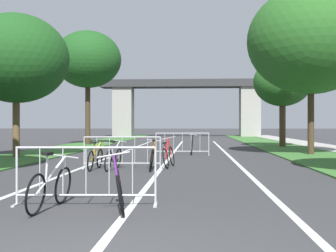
{
  "coord_description": "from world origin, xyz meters",
  "views": [
    {
      "loc": [
        1.12,
        -4.42,
        1.44
      ],
      "look_at": [
        -0.68,
        24.7,
        1.34
      ],
      "focal_mm": 47.72,
      "sensor_mm": 36.0,
      "label": 1
    }
  ],
  "objects_px": {
    "tree_right_pine_far": "(311,40)",
    "crowd_barrier_second": "(122,153)",
    "bicycle_purple_5": "(120,189)",
    "bicycle_red_6": "(168,156)",
    "bicycle_orange_0": "(152,158)",
    "tree_left_pine_near": "(16,59)",
    "bicycle_black_2": "(192,146)",
    "tree_left_oak_near": "(88,60)",
    "bicycle_white_4": "(51,187)",
    "crowd_barrier_nearest": "(86,176)",
    "tree_right_maple_mid": "(283,82)",
    "bicycle_silver_1": "(114,158)",
    "bicycle_yellow_3": "(95,158)",
    "crowd_barrier_third": "(182,144)"
  },
  "relations": [
    {
      "from": "tree_right_pine_far",
      "to": "bicycle_white_4",
      "type": "relative_size",
      "value": 4.48
    },
    {
      "from": "tree_left_oak_near",
      "to": "tree_right_pine_far",
      "type": "relative_size",
      "value": 1.01
    },
    {
      "from": "tree_right_pine_far",
      "to": "bicycle_red_6",
      "type": "height_order",
      "value": "tree_right_pine_far"
    },
    {
      "from": "bicycle_silver_1",
      "to": "bicycle_yellow_3",
      "type": "distance_m",
      "value": 0.6
    },
    {
      "from": "tree_right_maple_mid",
      "to": "bicycle_red_6",
      "type": "bearing_deg",
      "value": -115.2
    },
    {
      "from": "tree_left_pine_near",
      "to": "tree_right_pine_far",
      "type": "height_order",
      "value": "tree_right_pine_far"
    },
    {
      "from": "crowd_barrier_second",
      "to": "bicycle_purple_5",
      "type": "bearing_deg",
      "value": -80.92
    },
    {
      "from": "bicycle_silver_1",
      "to": "bicycle_red_6",
      "type": "xyz_separation_m",
      "value": [
        1.68,
        0.97,
        0.01
      ]
    },
    {
      "from": "bicycle_orange_0",
      "to": "crowd_barrier_third",
      "type": "bearing_deg",
      "value": 80.47
    },
    {
      "from": "tree_left_oak_near",
      "to": "bicycle_silver_1",
      "type": "relative_size",
      "value": 4.62
    },
    {
      "from": "tree_left_pine_near",
      "to": "bicycle_red_6",
      "type": "distance_m",
      "value": 8.84
    },
    {
      "from": "bicycle_black_2",
      "to": "bicycle_purple_5",
      "type": "distance_m",
      "value": 14.06
    },
    {
      "from": "crowd_barrier_nearest",
      "to": "bicycle_white_4",
      "type": "bearing_deg",
      "value": -138.05
    },
    {
      "from": "bicycle_black_2",
      "to": "tree_right_pine_far",
      "type": "bearing_deg",
      "value": 176.96
    },
    {
      "from": "bicycle_black_2",
      "to": "bicycle_white_4",
      "type": "bearing_deg",
      "value": 79.6
    },
    {
      "from": "bicycle_orange_0",
      "to": "tree_left_pine_near",
      "type": "bearing_deg",
      "value": 139.23
    },
    {
      "from": "tree_right_pine_far",
      "to": "crowd_barrier_third",
      "type": "distance_m",
      "value": 7.73
    },
    {
      "from": "tree_right_pine_far",
      "to": "crowd_barrier_second",
      "type": "bearing_deg",
      "value": -138.55
    },
    {
      "from": "bicycle_yellow_3",
      "to": "bicycle_purple_5",
      "type": "relative_size",
      "value": 1.05
    },
    {
      "from": "tree_left_pine_near",
      "to": "tree_right_pine_far",
      "type": "xyz_separation_m",
      "value": [
        13.16,
        2.35,
        1.08
      ]
    },
    {
      "from": "tree_right_pine_far",
      "to": "tree_right_maple_mid",
      "type": "distance_m",
      "value": 7.32
    },
    {
      "from": "tree_left_oak_near",
      "to": "tree_right_maple_mid",
      "type": "bearing_deg",
      "value": -9.69
    },
    {
      "from": "crowd_barrier_second",
      "to": "bicycle_purple_5",
      "type": "height_order",
      "value": "crowd_barrier_second"
    },
    {
      "from": "bicycle_purple_5",
      "to": "bicycle_yellow_3",
      "type": "bearing_deg",
      "value": -83.85
    },
    {
      "from": "bicycle_red_6",
      "to": "bicycle_white_4",
      "type": "bearing_deg",
      "value": -93.89
    },
    {
      "from": "crowd_barrier_third",
      "to": "bicycle_purple_5",
      "type": "xyz_separation_m",
      "value": [
        -0.65,
        -13.5,
        -0.15
      ]
    },
    {
      "from": "tree_left_oak_near",
      "to": "bicycle_purple_5",
      "type": "height_order",
      "value": "tree_left_oak_near"
    },
    {
      "from": "bicycle_orange_0",
      "to": "bicycle_white_4",
      "type": "xyz_separation_m",
      "value": [
        -1.08,
        -6.59,
        -0.0
      ]
    },
    {
      "from": "tree_left_pine_near",
      "to": "tree_right_maple_mid",
      "type": "bearing_deg",
      "value": 35.84
    },
    {
      "from": "bicycle_orange_0",
      "to": "bicycle_white_4",
      "type": "height_order",
      "value": "bicycle_white_4"
    },
    {
      "from": "tree_right_pine_far",
      "to": "tree_right_maple_mid",
      "type": "height_order",
      "value": "tree_right_pine_far"
    },
    {
      "from": "tree_right_pine_far",
      "to": "bicycle_red_6",
      "type": "xyz_separation_m",
      "value": [
        -6.29,
        -6.32,
        -4.98
      ]
    },
    {
      "from": "bicycle_white_4",
      "to": "bicycle_purple_5",
      "type": "distance_m",
      "value": 1.18
    },
    {
      "from": "tree_left_oak_near",
      "to": "crowd_barrier_nearest",
      "type": "relative_size",
      "value": 3.11
    },
    {
      "from": "crowd_barrier_nearest",
      "to": "crowd_barrier_third",
      "type": "xyz_separation_m",
      "value": [
        1.33,
        13.05,
        0.0
      ]
    },
    {
      "from": "tree_right_maple_mid",
      "to": "bicycle_silver_1",
      "type": "relative_size",
      "value": 3.29
    },
    {
      "from": "tree_right_pine_far",
      "to": "bicycle_silver_1",
      "type": "xyz_separation_m",
      "value": [
        -7.98,
        -7.29,
        -5.0
      ]
    },
    {
      "from": "tree_left_pine_near",
      "to": "bicycle_red_6",
      "type": "bearing_deg",
      "value": -30.11
    },
    {
      "from": "crowd_barrier_nearest",
      "to": "bicycle_orange_0",
      "type": "xyz_separation_m",
      "value": [
        0.58,
        6.15,
        -0.14
      ]
    },
    {
      "from": "bicycle_black_2",
      "to": "bicycle_yellow_3",
      "type": "distance_m",
      "value": 7.99
    },
    {
      "from": "crowd_barrier_nearest",
      "to": "bicycle_red_6",
      "type": "bearing_deg",
      "value": 81.58
    },
    {
      "from": "tree_left_oak_near",
      "to": "crowd_barrier_third",
      "type": "xyz_separation_m",
      "value": [
        6.88,
        -9.76,
        -5.43
      ]
    },
    {
      "from": "tree_left_pine_near",
      "to": "tree_right_maple_mid",
      "type": "xyz_separation_m",
      "value": [
        13.23,
        9.56,
        -0.2
      ]
    },
    {
      "from": "bicycle_purple_5",
      "to": "bicycle_red_6",
      "type": "relative_size",
      "value": 0.95
    },
    {
      "from": "tree_left_oak_near",
      "to": "tree_right_pine_far",
      "type": "xyz_separation_m",
      "value": [
        12.89,
        -9.42,
        -0.58
      ]
    },
    {
      "from": "tree_left_pine_near",
      "to": "crowd_barrier_nearest",
      "type": "bearing_deg",
      "value": -62.24
    },
    {
      "from": "tree_right_maple_mid",
      "to": "bicycle_silver_1",
      "type": "bearing_deg",
      "value": -119.04
    },
    {
      "from": "tree_right_pine_far",
      "to": "bicycle_orange_0",
      "type": "relative_size",
      "value": 4.71
    },
    {
      "from": "tree_left_pine_near",
      "to": "crowd_barrier_second",
      "type": "distance_m",
      "value": 7.98
    },
    {
      "from": "crowd_barrier_third",
      "to": "crowd_barrier_nearest",
      "type": "bearing_deg",
      "value": -95.83
    }
  ]
}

